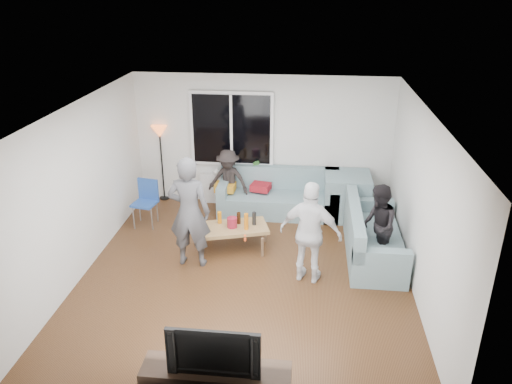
# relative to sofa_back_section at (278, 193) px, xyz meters

# --- Properties ---
(floor) EXTENTS (5.00, 5.50, 0.04)m
(floor) POSITION_rel_sofa_back_section_xyz_m (-0.35, -2.27, -0.45)
(floor) COLOR #56351C
(floor) RESTS_ON ground
(ceiling) EXTENTS (5.00, 5.50, 0.04)m
(ceiling) POSITION_rel_sofa_back_section_xyz_m (-0.35, -2.27, 2.20)
(ceiling) COLOR white
(ceiling) RESTS_ON ground
(wall_back) EXTENTS (5.00, 0.04, 2.60)m
(wall_back) POSITION_rel_sofa_back_section_xyz_m (-0.35, 0.50, 0.88)
(wall_back) COLOR silver
(wall_back) RESTS_ON ground
(wall_front) EXTENTS (5.00, 0.04, 2.60)m
(wall_front) POSITION_rel_sofa_back_section_xyz_m (-0.35, -5.04, 0.88)
(wall_front) COLOR silver
(wall_front) RESTS_ON ground
(wall_left) EXTENTS (0.04, 5.50, 2.60)m
(wall_left) POSITION_rel_sofa_back_section_xyz_m (-2.87, -2.27, 0.88)
(wall_left) COLOR silver
(wall_left) RESTS_ON ground
(wall_right) EXTENTS (0.04, 5.50, 2.60)m
(wall_right) POSITION_rel_sofa_back_section_xyz_m (2.17, -2.27, 0.88)
(wall_right) COLOR silver
(wall_right) RESTS_ON ground
(window_frame) EXTENTS (1.62, 0.06, 1.47)m
(window_frame) POSITION_rel_sofa_back_section_xyz_m (-0.95, 0.42, 1.12)
(window_frame) COLOR white
(window_frame) RESTS_ON wall_back
(window_glass) EXTENTS (1.50, 0.02, 1.35)m
(window_glass) POSITION_rel_sofa_back_section_xyz_m (-0.95, 0.38, 1.12)
(window_glass) COLOR black
(window_glass) RESTS_ON window_frame
(window_mullion) EXTENTS (0.05, 0.03, 1.35)m
(window_mullion) POSITION_rel_sofa_back_section_xyz_m (-0.95, 0.37, 1.12)
(window_mullion) COLOR white
(window_mullion) RESTS_ON window_frame
(radiator) EXTENTS (1.30, 0.12, 0.62)m
(radiator) POSITION_rel_sofa_back_section_xyz_m (-0.95, 0.38, -0.11)
(radiator) COLOR silver
(radiator) RESTS_ON floor
(potted_plant) EXTENTS (0.19, 0.15, 0.34)m
(potted_plant) POSITION_rel_sofa_back_section_xyz_m (-0.50, 0.35, 0.36)
(potted_plant) COLOR #356B2A
(potted_plant) RESTS_ON radiator
(vase) EXTENTS (0.16, 0.16, 0.16)m
(vase) POSITION_rel_sofa_back_section_xyz_m (-1.26, 0.35, 0.28)
(vase) COLOR silver
(vase) RESTS_ON radiator
(sofa_back_section) EXTENTS (2.30, 0.85, 0.85)m
(sofa_back_section) POSITION_rel_sofa_back_section_xyz_m (0.00, 0.00, 0.00)
(sofa_back_section) COLOR slate
(sofa_back_section) RESTS_ON floor
(sofa_right_section) EXTENTS (2.00, 0.85, 0.85)m
(sofa_right_section) POSITION_rel_sofa_back_section_xyz_m (1.67, -1.46, 0.00)
(sofa_right_section) COLOR slate
(sofa_right_section) RESTS_ON floor
(sofa_corner) EXTENTS (0.85, 0.85, 0.85)m
(sofa_corner) POSITION_rel_sofa_back_section_xyz_m (1.30, 0.00, 0.00)
(sofa_corner) COLOR slate
(sofa_corner) RESTS_ON floor
(cushion_yellow) EXTENTS (0.40, 0.34, 0.14)m
(cushion_yellow) POSITION_rel_sofa_back_section_xyz_m (-1.03, -0.02, 0.09)
(cushion_yellow) COLOR orange
(cushion_yellow) RESTS_ON sofa_back_section
(cushion_red) EXTENTS (0.42, 0.37, 0.13)m
(cushion_red) POSITION_rel_sofa_back_section_xyz_m (-0.35, 0.06, 0.09)
(cushion_red) COLOR maroon
(cushion_red) RESTS_ON sofa_back_section
(coffee_table) EXTENTS (1.23, 0.90, 0.40)m
(coffee_table) POSITION_rel_sofa_back_section_xyz_m (-0.65, -1.43, -0.22)
(coffee_table) COLOR #9B7B4B
(coffee_table) RESTS_ON floor
(pitcher) EXTENTS (0.17, 0.17, 0.17)m
(pitcher) POSITION_rel_sofa_back_section_xyz_m (-0.68, -1.46, 0.06)
(pitcher) COLOR maroon
(pitcher) RESTS_ON coffee_table
(side_chair) EXTENTS (0.47, 0.47, 0.86)m
(side_chair) POSITION_rel_sofa_back_section_xyz_m (-2.40, -0.79, 0.01)
(side_chair) COLOR #23499A
(side_chair) RESTS_ON floor
(floor_lamp) EXTENTS (0.32, 0.32, 1.56)m
(floor_lamp) POSITION_rel_sofa_back_section_xyz_m (-2.40, 0.44, 0.36)
(floor_lamp) COLOR orange
(floor_lamp) RESTS_ON floor
(player_left) EXTENTS (0.67, 0.45, 1.81)m
(player_left) POSITION_rel_sofa_back_section_xyz_m (-1.26, -2.01, 0.48)
(player_left) COLOR #47474B
(player_left) RESTS_ON floor
(player_right) EXTENTS (1.00, 0.61, 1.59)m
(player_right) POSITION_rel_sofa_back_section_xyz_m (0.62, -2.28, 0.37)
(player_right) COLOR silver
(player_right) RESTS_ON floor
(spectator_right) EXTENTS (0.55, 0.68, 1.35)m
(spectator_right) POSITION_rel_sofa_back_section_xyz_m (1.67, -1.71, 0.25)
(spectator_right) COLOR black
(spectator_right) RESTS_ON floor
(spectator_back) EXTENTS (0.89, 0.62, 1.25)m
(spectator_back) POSITION_rel_sofa_back_section_xyz_m (-0.98, 0.03, 0.20)
(spectator_back) COLOR black
(spectator_back) RESTS_ON floor
(tv_console) EXTENTS (1.60, 0.40, 0.44)m
(tv_console) POSITION_rel_sofa_back_section_xyz_m (-0.35, -4.77, -0.20)
(tv_console) COLOR #2F1F17
(tv_console) RESTS_ON floor
(television) EXTENTS (0.98, 0.13, 0.57)m
(television) POSITION_rel_sofa_back_section_xyz_m (-0.35, -4.77, 0.30)
(television) COLOR black
(television) RESTS_ON tv_console
(bottle_a) EXTENTS (0.07, 0.07, 0.21)m
(bottle_a) POSITION_rel_sofa_back_section_xyz_m (-0.91, -1.33, 0.08)
(bottle_a) COLOR orange
(bottle_a) RESTS_ON coffee_table
(bottle_e) EXTENTS (0.07, 0.07, 0.23)m
(bottle_e) POSITION_rel_sofa_back_section_xyz_m (-0.32, -1.33, 0.09)
(bottle_e) COLOR black
(bottle_e) RESTS_ON coffee_table
(bottle_c) EXTENTS (0.07, 0.07, 0.20)m
(bottle_c) POSITION_rel_sofa_back_section_xyz_m (-0.59, -1.31, 0.08)
(bottle_c) COLOR black
(bottle_c) RESTS_ON coffee_table
(bottle_d) EXTENTS (0.07, 0.07, 0.28)m
(bottle_d) POSITION_rel_sofa_back_section_xyz_m (-0.43, -1.51, 0.12)
(bottle_d) COLOR orange
(bottle_d) RESTS_ON coffee_table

